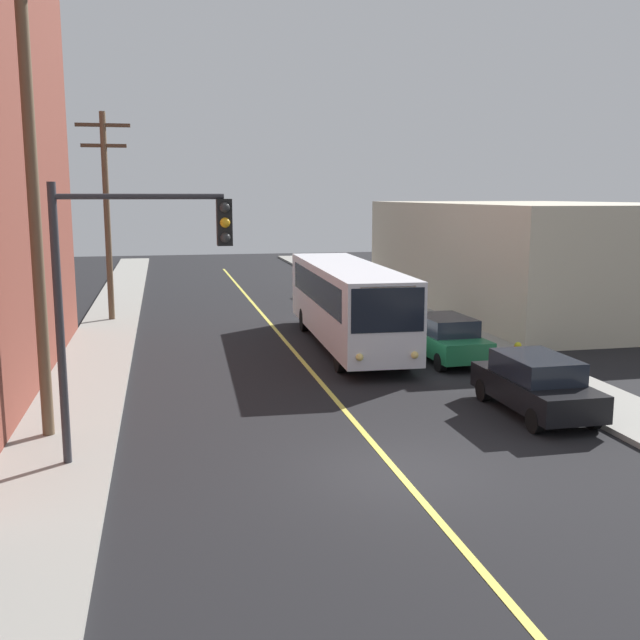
{
  "coord_description": "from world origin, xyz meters",
  "views": [
    {
      "loc": [
        -4.78,
        -14.32,
        5.88
      ],
      "look_at": [
        0.0,
        7.93,
        2.0
      ],
      "focal_mm": 41.21,
      "sensor_mm": 36.0,
      "label": 1
    }
  ],
  "objects_px": {
    "city_bus": "(347,300)",
    "utility_pole_near": "(32,168)",
    "parked_car_silver": "(389,311)",
    "utility_pole_mid": "(107,207)",
    "parked_car_black": "(535,384)",
    "traffic_signal_left_corner": "(133,270)",
    "fire_hydrant": "(518,354)",
    "parked_car_green": "(445,338)"
  },
  "relations": [
    {
      "from": "parked_car_black",
      "to": "fire_hydrant",
      "type": "xyz_separation_m",
      "value": [
        1.88,
        4.7,
        -0.26
      ]
    },
    {
      "from": "utility_pole_near",
      "to": "utility_pole_mid",
      "type": "height_order",
      "value": "utility_pole_near"
    },
    {
      "from": "parked_car_green",
      "to": "utility_pole_near",
      "type": "distance_m",
      "value": 15.14
    },
    {
      "from": "parked_car_black",
      "to": "utility_pole_mid",
      "type": "height_order",
      "value": "utility_pole_mid"
    },
    {
      "from": "parked_car_green",
      "to": "fire_hydrant",
      "type": "relative_size",
      "value": 5.3
    },
    {
      "from": "parked_car_black",
      "to": "parked_car_green",
      "type": "relative_size",
      "value": 0.99
    },
    {
      "from": "parked_car_silver",
      "to": "traffic_signal_left_corner",
      "type": "xyz_separation_m",
      "value": [
        -10.34,
        -14.68,
        3.46
      ]
    },
    {
      "from": "utility_pole_near",
      "to": "parked_car_silver",
      "type": "bearing_deg",
      "value": 45.06
    },
    {
      "from": "traffic_signal_left_corner",
      "to": "fire_hydrant",
      "type": "bearing_deg",
      "value": 27.21
    },
    {
      "from": "parked_car_green",
      "to": "traffic_signal_left_corner",
      "type": "relative_size",
      "value": 0.74
    },
    {
      "from": "utility_pole_near",
      "to": "utility_pole_mid",
      "type": "xyz_separation_m",
      "value": [
        0.43,
        17.1,
        -1.14
      ]
    },
    {
      "from": "city_bus",
      "to": "fire_hydrant",
      "type": "height_order",
      "value": "city_bus"
    },
    {
      "from": "parked_car_black",
      "to": "parked_car_green",
      "type": "bearing_deg",
      "value": 89.73
    },
    {
      "from": "utility_pole_near",
      "to": "traffic_signal_left_corner",
      "type": "xyz_separation_m",
      "value": [
        2.22,
        -2.09,
        -2.19
      ]
    },
    {
      "from": "city_bus",
      "to": "parked_car_silver",
      "type": "height_order",
      "value": "city_bus"
    },
    {
      "from": "parked_car_black",
      "to": "parked_car_silver",
      "type": "height_order",
      "value": "same"
    },
    {
      "from": "utility_pole_near",
      "to": "traffic_signal_left_corner",
      "type": "bearing_deg",
      "value": -43.32
    },
    {
      "from": "parked_car_black",
      "to": "utility_pole_near",
      "type": "relative_size",
      "value": 0.38
    },
    {
      "from": "parked_car_silver",
      "to": "utility_pole_near",
      "type": "bearing_deg",
      "value": -134.94
    },
    {
      "from": "city_bus",
      "to": "utility_pole_near",
      "type": "distance_m",
      "value": 14.4
    },
    {
      "from": "parked_car_silver",
      "to": "utility_pole_mid",
      "type": "bearing_deg",
      "value": 159.6
    },
    {
      "from": "utility_pole_mid",
      "to": "parked_car_green",
      "type": "bearing_deg",
      "value": -41.91
    },
    {
      "from": "city_bus",
      "to": "traffic_signal_left_corner",
      "type": "relative_size",
      "value": 2.04
    },
    {
      "from": "traffic_signal_left_corner",
      "to": "utility_pole_near",
      "type": "bearing_deg",
      "value": 136.68
    },
    {
      "from": "parked_car_black",
      "to": "traffic_signal_left_corner",
      "type": "xyz_separation_m",
      "value": [
        -10.38,
        -1.61,
        3.46
      ]
    },
    {
      "from": "parked_car_green",
      "to": "utility_pole_near",
      "type": "relative_size",
      "value": 0.38
    },
    {
      "from": "parked_car_green",
      "to": "parked_car_silver",
      "type": "relative_size",
      "value": 1.0
    },
    {
      "from": "parked_car_silver",
      "to": "utility_pole_near",
      "type": "xyz_separation_m",
      "value": [
        -12.56,
        -12.59,
        5.65
      ]
    },
    {
      "from": "city_bus",
      "to": "parked_car_green",
      "type": "bearing_deg",
      "value": -49.52
    },
    {
      "from": "fire_hydrant",
      "to": "utility_pole_near",
      "type": "bearing_deg",
      "value": -163.8
    },
    {
      "from": "city_bus",
      "to": "parked_car_silver",
      "type": "bearing_deg",
      "value": 49.2
    },
    {
      "from": "parked_car_silver",
      "to": "traffic_signal_left_corner",
      "type": "bearing_deg",
      "value": -125.15
    },
    {
      "from": "city_bus",
      "to": "traffic_signal_left_corner",
      "type": "height_order",
      "value": "traffic_signal_left_corner"
    },
    {
      "from": "traffic_signal_left_corner",
      "to": "fire_hydrant",
      "type": "xyz_separation_m",
      "value": [
        12.26,
        6.3,
        -3.72
      ]
    },
    {
      "from": "parked_car_silver",
      "to": "utility_pole_near",
      "type": "relative_size",
      "value": 0.38
    },
    {
      "from": "city_bus",
      "to": "traffic_signal_left_corner",
      "type": "distance_m",
      "value": 14.03
    },
    {
      "from": "parked_car_green",
      "to": "parked_car_silver",
      "type": "distance_m",
      "value": 6.44
    },
    {
      "from": "utility_pole_mid",
      "to": "fire_hydrant",
      "type": "height_order",
      "value": "utility_pole_mid"
    },
    {
      "from": "parked_car_black",
      "to": "traffic_signal_left_corner",
      "type": "relative_size",
      "value": 0.73
    },
    {
      "from": "utility_pole_near",
      "to": "fire_hydrant",
      "type": "height_order",
      "value": "utility_pole_near"
    },
    {
      "from": "traffic_signal_left_corner",
      "to": "parked_car_black",
      "type": "bearing_deg",
      "value": 8.79
    },
    {
      "from": "parked_car_silver",
      "to": "utility_pole_mid",
      "type": "distance_m",
      "value": 13.7
    }
  ]
}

